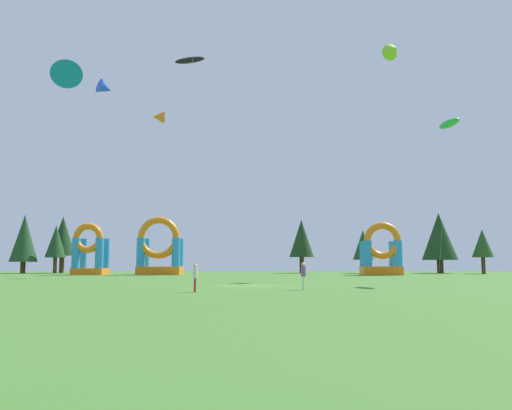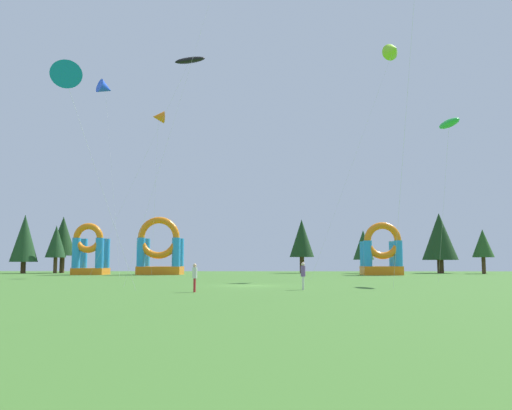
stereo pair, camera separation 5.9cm
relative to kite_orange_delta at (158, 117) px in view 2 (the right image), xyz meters
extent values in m
plane|color=#3D6B28|center=(12.09, -24.14, -19.14)|extent=(120.00, 120.00, 0.00)
cylinder|color=silver|center=(6.62, -23.44, -5.23)|extent=(6.57, 5.03, 27.82)
cone|color=orange|center=(0.00, 0.00, 0.01)|extent=(1.81, 1.87, 1.53)
cylinder|color=silver|center=(-0.60, 1.62, -9.57)|extent=(1.21, 3.26, 19.15)
ellipsoid|color=green|center=(27.95, -20.65, -6.33)|extent=(1.47, 3.10, 0.81)
cylinder|color=silver|center=(27.78, -19.08, -12.74)|extent=(0.36, 3.15, 12.81)
cylinder|color=silver|center=(21.72, -32.83, -6.16)|extent=(0.37, 9.82, 25.97)
ellipsoid|color=black|center=(4.55, -5.24, 5.08)|extent=(3.56, 1.66, 1.48)
cylinder|color=silver|center=(-0.63, -5.72, -7.03)|extent=(10.38, 0.99, 24.22)
cone|color=#8CD826|center=(26.61, -7.87, 4.92)|extent=(2.15, 2.14, 1.93)
cylinder|color=silver|center=(22.04, -8.97, -7.11)|extent=(9.15, 2.21, 24.06)
cone|color=#0C7F7A|center=(1.42, -32.75, -6.64)|extent=(2.39, 2.41, 2.03)
cylinder|color=silver|center=(3.46, -31.95, -12.89)|extent=(4.10, 1.62, 12.51)
cone|color=blue|center=(-5.19, -4.40, 2.21)|extent=(2.44, 2.42, 1.93)
cylinder|color=silver|center=(-3.58, -6.21, -8.47)|extent=(3.25, 3.64, 21.35)
cylinder|color=#B21E26|center=(9.22, -32.47, -18.75)|extent=(0.12, 0.12, 0.79)
cylinder|color=#B21E26|center=(9.22, -32.63, -18.75)|extent=(0.12, 0.12, 0.79)
cylinder|color=silver|center=(9.22, -32.55, -18.04)|extent=(0.28, 0.28, 0.62)
sphere|color=#D8AD84|center=(9.22, -32.55, -17.62)|extent=(0.21, 0.21, 0.21)
cylinder|color=silver|center=(15.59, -29.85, -18.73)|extent=(0.12, 0.12, 0.82)
cylinder|color=silver|center=(15.59, -29.69, -18.73)|extent=(0.12, 0.12, 0.82)
cylinder|color=#724C8C|center=(15.59, -29.77, -17.99)|extent=(0.30, 0.30, 0.65)
sphere|color=beige|center=(15.59, -29.77, -17.56)|extent=(0.22, 0.22, 0.22)
cube|color=orange|center=(-1.40, 9.62, -18.59)|extent=(5.83, 3.99, 1.09)
cylinder|color=#268CD8|center=(-3.75, 8.18, -16.14)|extent=(1.12, 1.12, 3.82)
cylinder|color=#268CD8|center=(0.96, 8.18, -16.14)|extent=(1.12, 1.12, 3.82)
cylinder|color=#268CD8|center=(-3.75, 11.06, -16.14)|extent=(1.12, 1.12, 3.82)
cylinder|color=#268CD8|center=(0.96, 11.06, -16.14)|extent=(1.12, 1.12, 3.82)
torus|color=orange|center=(-1.40, 8.18, -14.23)|extent=(5.60, 0.89, 5.60)
cube|color=orange|center=(27.99, 8.14, -18.57)|extent=(5.00, 3.96, 1.13)
cylinder|color=#268CD8|center=(26.04, 6.72, -16.35)|extent=(1.11, 1.11, 3.31)
cylinder|color=#268CD8|center=(29.94, 6.72, -16.35)|extent=(1.11, 1.11, 3.31)
cylinder|color=#268CD8|center=(26.04, 9.57, -16.35)|extent=(1.11, 1.11, 3.31)
cylinder|color=#268CD8|center=(29.94, 9.57, -16.35)|extent=(1.11, 1.11, 3.31)
torus|color=orange|center=(27.99, 6.72, -14.70)|extent=(4.78, 0.89, 4.78)
cube|color=orange|center=(-10.65, 8.87, -18.70)|extent=(4.20, 3.84, 0.88)
cylinder|color=#268CD8|center=(-12.21, 7.49, -16.27)|extent=(1.08, 1.08, 3.99)
cylinder|color=#268CD8|center=(-9.08, 7.49, -16.27)|extent=(1.08, 1.08, 3.99)
cylinder|color=#268CD8|center=(-12.21, 10.25, -16.27)|extent=(1.08, 1.08, 3.99)
cylinder|color=#268CD8|center=(-9.08, 10.25, -16.27)|extent=(1.08, 1.08, 3.99)
torus|color=orange|center=(-10.65, 7.49, -14.27)|extent=(3.99, 0.86, 3.99)
cylinder|color=#4C331E|center=(-23.48, 16.73, -18.29)|extent=(0.72, 0.72, 1.70)
cone|color=#1E4221|center=(-23.48, 16.73, -13.88)|extent=(4.02, 4.02, 7.11)
cylinder|color=#4C331E|center=(-19.15, 17.99, -17.95)|extent=(0.56, 0.56, 2.37)
cone|color=#1E4221|center=(-19.15, 17.99, -14.34)|extent=(3.11, 3.11, 4.87)
cylinder|color=#4C331E|center=(-18.81, 19.76, -17.79)|extent=(0.72, 0.72, 2.70)
cone|color=#193819|center=(-18.81, 19.76, -13.41)|extent=(4.00, 4.00, 6.07)
cylinder|color=#4C331E|center=(18.29, 19.82, -17.92)|extent=(0.68, 0.68, 2.44)
cone|color=#193819|center=(18.29, 19.82, -13.82)|extent=(3.76, 3.76, 5.76)
cylinder|color=#4C331E|center=(27.63, 19.41, -18.12)|extent=(0.57, 0.57, 2.03)
cone|color=#1E4221|center=(27.63, 19.41, -14.86)|extent=(3.15, 3.15, 4.49)
cylinder|color=#4C331E|center=(39.24, 19.64, -18.14)|extent=(0.95, 0.95, 2.00)
cone|color=#193819|center=(39.24, 19.64, -13.57)|extent=(5.30, 5.30, 7.14)
cylinder|color=#4C331E|center=(44.43, 16.30, -17.96)|extent=(0.55, 0.55, 2.37)
cone|color=#234C1E|center=(44.43, 16.30, -14.74)|extent=(3.08, 3.08, 4.07)
camera|label=1|loc=(13.57, -63.76, -17.40)|focal=38.09mm
camera|label=2|loc=(13.63, -63.76, -17.40)|focal=38.09mm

